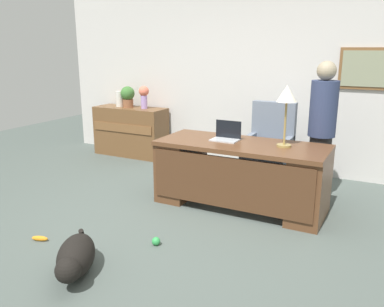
{
  "coord_description": "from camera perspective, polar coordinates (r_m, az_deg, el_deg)",
  "views": [
    {
      "loc": [
        1.98,
        -3.35,
        1.84
      ],
      "look_at": [
        0.08,
        0.3,
        0.75
      ],
      "focal_mm": 37.48,
      "sensor_mm": 36.0,
      "label": 1
    }
  ],
  "objects": [
    {
      "name": "vase_with_flowers",
      "position": [
        6.82,
        -6.86,
        8.28
      ],
      "size": [
        0.17,
        0.17,
        0.38
      ],
      "color": "#B08FD5",
      "rests_on": "credenza"
    },
    {
      "name": "vase_empty",
      "position": [
        7.13,
        -10.26,
        7.65
      ],
      "size": [
        0.14,
        0.14,
        0.27
      ],
      "primitive_type": "cylinder",
      "color": "silver",
      "rests_on": "credenza"
    },
    {
      "name": "credenza",
      "position": [
        7.09,
        -8.69,
        3.14
      ],
      "size": [
        1.28,
        0.5,
        0.84
      ],
      "color": "brown",
      "rests_on": "ground_plane"
    },
    {
      "name": "dog_toy_bone",
      "position": [
        4.29,
        -20.84,
        -11.23
      ],
      "size": [
        0.18,
        0.1,
        0.05
      ],
      "primitive_type": "ellipsoid",
      "rotation": [
        0.0,
        0.0,
        0.31
      ],
      "color": "orange",
      "rests_on": "ground_plane"
    },
    {
      "name": "ground_plane",
      "position": [
        4.3,
        -2.87,
        -10.49
      ],
      "size": [
        12.0,
        12.0,
        0.0
      ],
      "primitive_type": "plane",
      "color": "#4C5651"
    },
    {
      "name": "laptop",
      "position": [
        4.78,
        4.92,
        2.59
      ],
      "size": [
        0.32,
        0.22,
        0.22
      ],
      "color": "#B2B5BA",
      "rests_on": "desk"
    },
    {
      "name": "desk_lamp",
      "position": [
        4.47,
        13.33,
        7.73
      ],
      "size": [
        0.22,
        0.22,
        0.68
      ],
      "color": "#9E8447",
      "rests_on": "desk"
    },
    {
      "name": "desk",
      "position": [
        4.72,
        6.83,
        -2.7
      ],
      "size": [
        1.96,
        0.81,
        0.77
      ],
      "color": "brown",
      "rests_on": "ground_plane"
    },
    {
      "name": "dog_lying",
      "position": [
        3.57,
        -16.28,
        -14.01
      ],
      "size": [
        0.56,
        0.68,
        0.3
      ],
      "color": "black",
      "rests_on": "ground_plane"
    },
    {
      "name": "back_wall",
      "position": [
        6.29,
        9.26,
        10.21
      ],
      "size": [
        7.0,
        0.16,
        2.7
      ],
      "color": "silver",
      "rests_on": "ground_plane"
    },
    {
      "name": "armchair",
      "position": [
        5.59,
        10.92,
        0.67
      ],
      "size": [
        0.6,
        0.59,
        1.12
      ],
      "color": "slate",
      "rests_on": "ground_plane"
    },
    {
      "name": "dog_toy_ball",
      "position": [
        3.95,
        -5.14,
        -12.32
      ],
      "size": [
        0.08,
        0.08,
        0.08
      ],
      "primitive_type": "sphere",
      "color": "green",
      "rests_on": "ground_plane"
    },
    {
      "name": "potted_plant",
      "position": [
        7.02,
        -9.14,
        8.11
      ],
      "size": [
        0.24,
        0.24,
        0.36
      ],
      "color": "brown",
      "rests_on": "credenza"
    },
    {
      "name": "person_standing",
      "position": [
        5.04,
        17.97,
        3.1
      ],
      "size": [
        0.32,
        0.32,
        1.7
      ],
      "color": "#262323",
      "rests_on": "ground_plane"
    }
  ]
}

